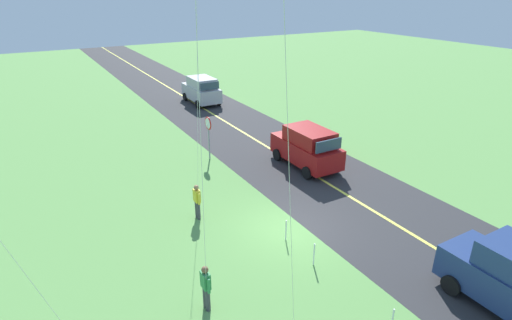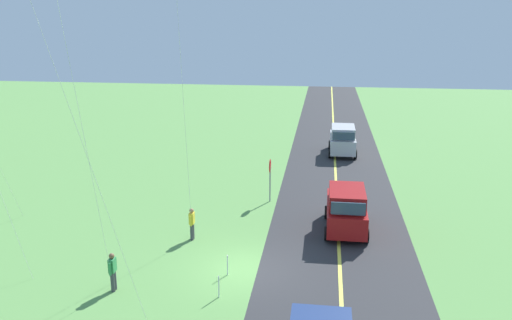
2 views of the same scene
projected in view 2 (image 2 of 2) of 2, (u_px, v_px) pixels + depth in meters
name	position (u px, v px, depth m)	size (l,w,h in m)	color
ground_plane	(246.00, 270.00, 22.39)	(120.00, 120.00, 0.10)	#60994C
asphalt_road	(340.00, 275.00, 21.86)	(120.00, 7.00, 0.00)	#2D2D30
road_centre_stripe	(340.00, 275.00, 21.86)	(120.00, 0.16, 0.00)	#E5E04C
car_suv_foreground	(346.00, 209.00, 26.10)	(4.40, 2.12, 2.24)	maroon
car_parked_east_far	(343.00, 140.00, 40.60)	(4.40, 2.12, 2.24)	#B7B7BC
stop_sign	(270.00, 172.00, 29.98)	(0.76, 0.08, 2.56)	gray
person_adult_near	(192.00, 223.00, 25.10)	(0.58, 0.22, 1.60)	#3F3F47
person_adult_companion	(113.00, 271.00, 20.41)	(0.58, 0.22, 1.60)	#3F3F47
fence_post_2	(219.00, 287.00, 20.02)	(0.05, 0.05, 0.90)	silver
fence_post_3	(227.00, 265.00, 21.74)	(0.05, 0.05, 0.90)	silver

